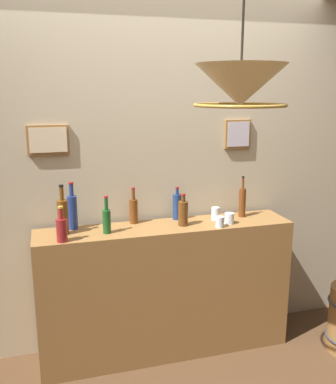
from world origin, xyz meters
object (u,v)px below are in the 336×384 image
Objects in this scene: liquor_bottle_amaro at (242,202)px; liquor_bottle_port at (177,206)px; liquor_bottle_vodka at (134,210)px; glass_tumbler_shot at (229,218)px; liquor_bottle_brandy at (107,220)px; liquor_bottle_gin at (63,216)px; liquor_bottle_sherry at (72,211)px; glass_tumbler_highball at (220,222)px; pendant_lamp at (241,87)px; liquor_bottle_vermouth at (62,229)px; glass_tumbler_rocks at (215,214)px; liquor_bottle_tequila at (183,213)px.

liquor_bottle_amaro reaches higher than liquor_bottle_port.
glass_tumbler_shot is at bearing -17.23° from liquor_bottle_vodka.
liquor_bottle_brandy is at bearing -174.27° from liquor_bottle_amaro.
liquor_bottle_vodka is at bearing 162.77° from glass_tumbler_shot.
liquor_bottle_vodka is 0.78× the size of liquor_bottle_gin.
glass_tumbler_shot is at bearing -9.93° from liquor_bottle_sherry.
glass_tumbler_shot is (-0.16, -0.13, -0.07)m from liquor_bottle_amaro.
glass_tumbler_shot is (0.85, -0.03, -0.05)m from liquor_bottle_brandy.
pendant_lamp reaches higher than glass_tumbler_highball.
glass_tumbler_rocks is (1.07, 0.16, -0.04)m from liquor_bottle_vermouth.
liquor_bottle_amaro is at bearing -2.37° from liquor_bottle_sherry.
glass_tumbler_rocks is at bearing -20.23° from liquor_bottle_port.
liquor_bottle_tequila reaches higher than glass_tumbler_shot.
liquor_bottle_sherry is 0.60× the size of pendant_lamp.
liquor_bottle_tequila is 0.80m from liquor_bottle_gin.
liquor_bottle_sherry is 1.41m from pendant_lamp.
liquor_bottle_tequila is 0.42× the size of pendant_lamp.
liquor_bottle_vermouth is 1.36m from pendant_lamp.
pendant_lamp is (0.57, -0.72, 0.83)m from liquor_bottle_brandy.
liquor_bottle_amaro is 1.26× the size of liquor_bottle_port.
glass_tumbler_rocks is 0.17× the size of pendant_lamp.
liquor_bottle_sherry is 3.45× the size of glass_tumbler_rocks.
glass_tumbler_rocks is 1.25× the size of glass_tumbler_highball.
liquor_bottle_vermouth is at bearing 143.31° from pendant_lamp.
glass_tumbler_shot is 1.16m from pendant_lamp.
liquor_bottle_vermouth is 2.92× the size of glass_tumbler_shot.
liquor_bottle_port is at bearing 1.34° from liquor_bottle_vodka.
liquor_bottle_amaro is at bearing -4.54° from liquor_bottle_vodka.
liquor_bottle_amaro reaches higher than glass_tumbler_shot.
liquor_bottle_gin reaches higher than liquor_bottle_brandy.
liquor_bottle_vermouth is at bearing -153.37° from liquor_bottle_vodka.
glass_tumbler_shot is at bearing -8.96° from liquor_bottle_tequila.
liquor_bottle_vodka is 1.07× the size of liquor_bottle_port.
glass_tumbler_highball is (1.04, -0.00, -0.05)m from liquor_bottle_vermouth.
pendant_lamp is at bearing -87.51° from liquor_bottle_port.
liquor_bottle_amaro is at bearing 9.86° from liquor_bottle_tequila.
liquor_bottle_port reaches higher than glass_tumbler_shot.
liquor_bottle_vermouth reaches higher than glass_tumbler_shot.
pendant_lamp is at bearing -36.69° from liquor_bottle_vermouth.
liquor_bottle_gin is 0.15m from liquor_bottle_vermouth.
glass_tumbler_highball is (0.75, -0.09, -0.05)m from liquor_bottle_brandy.
liquor_bottle_brandy is 0.78× the size of liquor_bottle_sherry.
liquor_bottle_amaro is at bearing 6.40° from glass_tumbler_rocks.
liquor_bottle_vodka is 1.26m from pendant_lamp.
liquor_bottle_sherry reaches higher than liquor_bottle_vermouth.
liquor_bottle_amaro reaches higher than liquor_bottle_brandy.
liquor_bottle_gin is at bearing -167.45° from liquor_bottle_vodka.
glass_tumbler_highball is at bearing -49.20° from liquor_bottle_port.
liquor_bottle_gin is at bearing 171.99° from glass_tumbler_highball.
liquor_bottle_amaro is at bearing 1.98° from liquor_bottle_gin.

